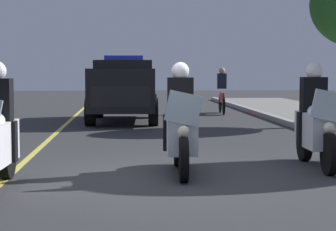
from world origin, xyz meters
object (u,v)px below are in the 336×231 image
object	(u,v)px
cyclist_background	(222,91)
police_suv	(124,87)
police_motorcycle_lead_right	(181,128)
police_motorcycle_trailing	(316,125)

from	to	relation	value
cyclist_background	police_suv	bearing A→B (deg)	-48.54
police_motorcycle_lead_right	police_motorcycle_trailing	distance (m)	2.30
police_motorcycle_trailing	cyclist_background	xyz separation A→B (m)	(-12.59, 0.41, 0.14)
police_motorcycle_trailing	cyclist_background	world-z (taller)	police_motorcycle_trailing
police_motorcycle_trailing	police_suv	world-z (taller)	police_suv
police_motorcycle_trailing	police_suv	size ratio (longest dim) A/B	0.43
police_motorcycle_trailing	police_suv	distance (m)	9.95
police_motorcycle_lead_right	police_motorcycle_trailing	bearing A→B (deg)	100.88
police_motorcycle_trailing	cyclist_background	size ratio (longest dim) A/B	1.22
police_motorcycle_lead_right	cyclist_background	bearing A→B (deg)	168.40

